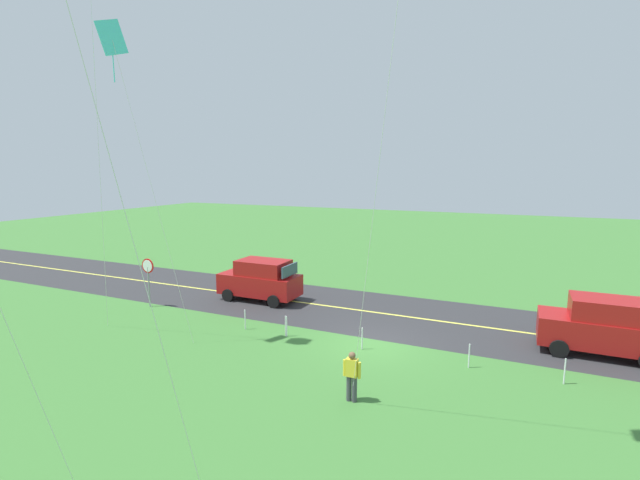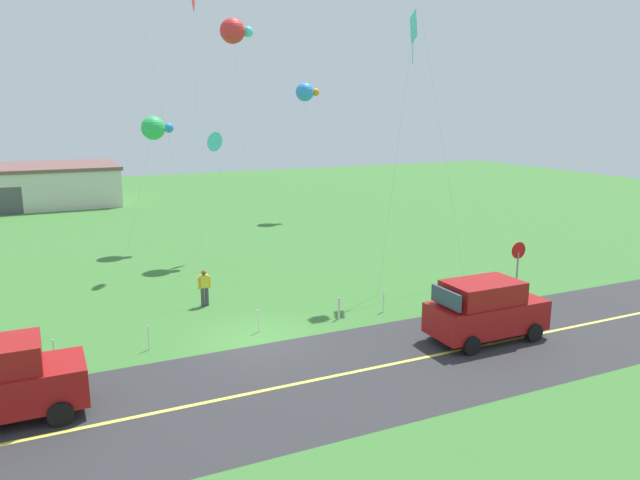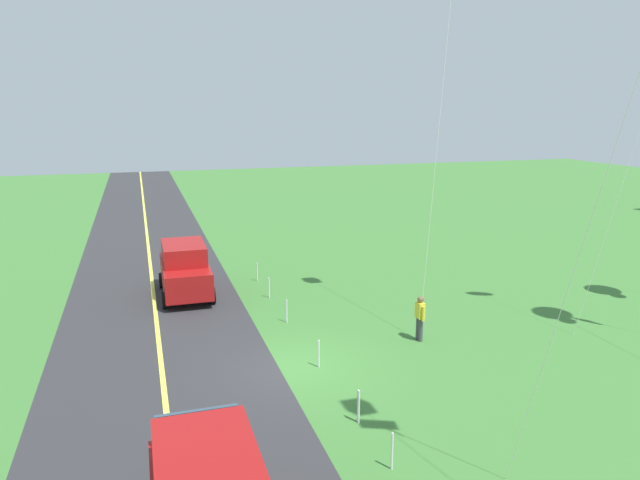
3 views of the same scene
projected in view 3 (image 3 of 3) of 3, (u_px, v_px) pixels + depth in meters
name	position (u px, v px, depth m)	size (l,w,h in m)	color
ground_plane	(295.00, 369.00, 18.31)	(120.00, 120.00, 0.10)	#3D7533
asphalt_road	(163.00, 385.00, 17.13)	(120.00, 7.00, 0.00)	#2D2D30
road_centre_stripe	(163.00, 385.00, 17.13)	(120.00, 0.16, 0.00)	#E5E04C
car_parked_west_near	(185.00, 269.00, 25.09)	(4.40, 2.12, 2.24)	maroon
person_adult_near	(420.00, 317.00, 20.22)	(0.58, 0.22, 1.60)	#3F3F47
fence_post_0	(257.00, 272.00, 27.23)	(0.05, 0.05, 0.90)	silver
fence_post_1	(269.00, 288.00, 24.83)	(0.05, 0.05, 0.90)	silver
fence_post_2	(287.00, 311.00, 21.99)	(0.05, 0.05, 0.90)	silver
fence_post_3	(319.00, 354.00, 18.20)	(0.05, 0.05, 0.90)	silver
fence_post_4	(359.00, 407.00, 14.97)	(0.05, 0.05, 0.90)	silver
fence_post_5	(358.00, 406.00, 15.02)	(0.05, 0.05, 0.90)	silver
fence_post_6	(392.00, 451.00, 13.05)	(0.05, 0.05, 0.90)	silver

